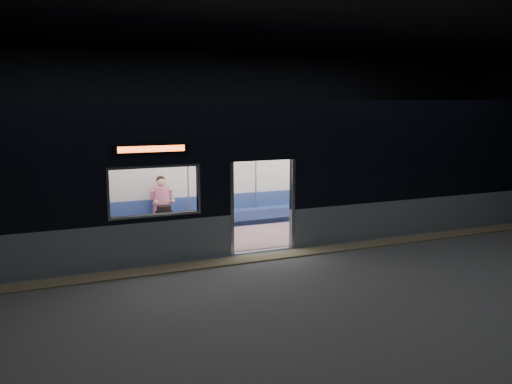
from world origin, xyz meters
TOP-DOWN VIEW (x-y plane):
  - station_floor at (0.00, 0.00)m, footprint 24.00×14.00m
  - station_envelope at (0.00, 0.00)m, footprint 24.00×14.00m
  - tactile_strip at (0.00, 0.55)m, footprint 22.80×0.50m
  - metro_car at (-0.00, 2.54)m, footprint 18.00×3.04m
  - passenger at (-1.66, 3.55)m, footprint 0.44×0.74m
  - handbag at (-1.68, 3.30)m, footprint 0.34×0.31m
  - transit_map at (4.22, 3.85)m, footprint 0.93×0.03m

SIDE VIEW (x-z plane):
  - station_floor at x=0.00m, z-range -0.01..0.00m
  - tactile_strip at x=0.00m, z-range 0.00..0.03m
  - handbag at x=-1.68m, z-range 0.62..0.77m
  - passenger at x=-1.66m, z-range 0.11..1.54m
  - transit_map at x=4.22m, z-range 1.15..1.76m
  - metro_car at x=0.00m, z-range 0.17..3.52m
  - station_envelope at x=0.00m, z-range 1.16..6.16m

